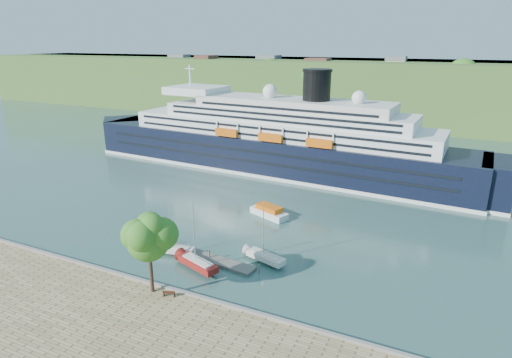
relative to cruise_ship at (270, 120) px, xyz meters
name	(u,v)px	position (x,y,z in m)	size (l,w,h in m)	color
ground	(153,290)	(8.26, -58.37, -12.85)	(400.00, 400.00, 0.00)	#2B4C4B
far_hillside	(370,90)	(8.26, 86.63, -0.85)	(400.00, 50.00, 24.00)	#3A5F26
quay_coping	(152,283)	(8.26, -58.57, -11.70)	(220.00, 0.50, 0.30)	slate
cruise_ship	(270,120)	(0.00, 0.00, 0.00)	(114.49, 16.67, 25.71)	black
park_bench	(169,292)	(12.05, -59.87, -11.35)	(1.58, 0.65, 1.01)	#492315
promenade_tree	(149,250)	(9.44, -59.87, -5.96)	(7.12, 7.12, 11.79)	#285D18
floating_pontoon	(198,255)	(8.63, -47.82, -12.63)	(19.83, 2.42, 0.44)	slate
sailboat_white_near	(174,230)	(5.19, -48.92, -8.64)	(6.53, 1.81, 8.44)	silver
sailboat_red	(197,239)	(10.90, -51.37, -7.90)	(7.68, 2.13, 9.92)	maroon
sailboat_white_far	(266,235)	(18.96, -45.26, -8.31)	(7.04, 1.96, 9.10)	silver
tender_launch	(269,211)	(12.35, -28.70, -11.77)	(7.89, 2.70, 2.18)	#D55B0C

